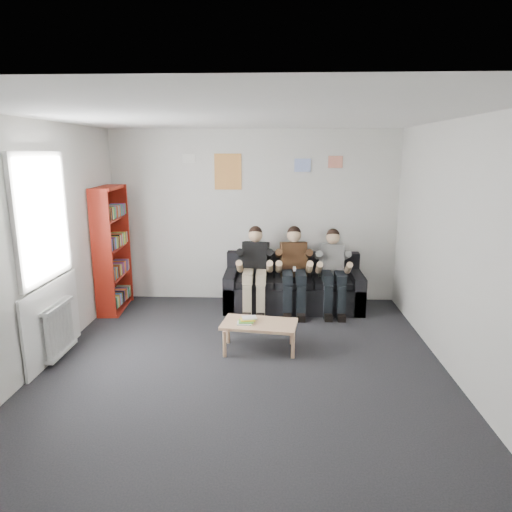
{
  "coord_description": "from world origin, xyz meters",
  "views": [
    {
      "loc": [
        0.34,
        -4.66,
        2.36
      ],
      "look_at": [
        0.09,
        1.3,
        0.99
      ],
      "focal_mm": 32.0,
      "sensor_mm": 36.0,
      "label": 1
    }
  ],
  "objects": [
    {
      "name": "room_shell",
      "position": [
        0.0,
        0.0,
        1.35
      ],
      "size": [
        5.0,
        5.0,
        5.0
      ],
      "color": "black",
      "rests_on": "ground"
    },
    {
      "name": "sofa",
      "position": [
        0.62,
        2.11,
        0.29
      ],
      "size": [
        2.08,
        0.85,
        0.8
      ],
      "color": "black",
      "rests_on": "ground"
    },
    {
      "name": "bookshelf",
      "position": [
        -2.08,
        1.89,
        0.93
      ],
      "size": [
        0.28,
        0.84,
        1.87
      ],
      "rotation": [
        0.0,
        0.0,
        0.08
      ],
      "color": "maroon",
      "rests_on": "ground"
    },
    {
      "name": "coffee_table",
      "position": [
        0.16,
        0.49,
        0.31
      ],
      "size": [
        0.89,
        0.49,
        0.35
      ],
      "rotation": [
        0.0,
        0.0,
        -0.14
      ],
      "color": "#DBAD7E",
      "rests_on": "ground"
    },
    {
      "name": "game_cases",
      "position": [
        0.01,
        0.48,
        0.38
      ],
      "size": [
        0.23,
        0.21,
        0.05
      ],
      "rotation": [
        0.0,
        0.0,
        -0.0
      ],
      "color": "white",
      "rests_on": "coffee_table"
    },
    {
      "name": "person_left",
      "position": [
        0.04,
        1.91,
        0.63
      ],
      "size": [
        0.39,
        0.83,
        1.27
      ],
      "rotation": [
        0.0,
        0.0,
        -0.16
      ],
      "color": "black",
      "rests_on": "sofa"
    },
    {
      "name": "person_middle",
      "position": [
        0.62,
        1.91,
        0.63
      ],
      "size": [
        0.39,
        0.83,
        1.27
      ],
      "rotation": [
        0.0,
        0.0,
        0.14
      ],
      "color": "#4E2F1A",
      "rests_on": "sofa"
    },
    {
      "name": "person_right",
      "position": [
        1.2,
        1.91,
        0.62
      ],
      "size": [
        0.37,
        0.8,
        1.24
      ],
      "rotation": [
        0.0,
        0.0,
        -0.16
      ],
      "color": "silver",
      "rests_on": "sofa"
    },
    {
      "name": "radiator",
      "position": [
        -2.15,
        0.2,
        0.35
      ],
      "size": [
        0.1,
        0.64,
        0.6
      ],
      "color": "silver",
      "rests_on": "ground"
    },
    {
      "name": "window",
      "position": [
        -2.22,
        0.2,
        1.03
      ],
      "size": [
        0.05,
        1.3,
        2.36
      ],
      "color": "white",
      "rests_on": "room_shell"
    },
    {
      "name": "poster_large",
      "position": [
        -0.4,
        2.49,
        2.05
      ],
      "size": [
        0.42,
        0.01,
        0.55
      ],
      "primitive_type": "cube",
      "color": "gold",
      "rests_on": "room_shell"
    },
    {
      "name": "poster_blue",
      "position": [
        0.75,
        2.49,
        2.15
      ],
      "size": [
        0.25,
        0.01,
        0.2
      ],
      "primitive_type": "cube",
      "color": "#4576EC",
      "rests_on": "room_shell"
    },
    {
      "name": "poster_pink",
      "position": [
        1.25,
        2.49,
        2.2
      ],
      "size": [
        0.22,
        0.01,
        0.18
      ],
      "primitive_type": "cube",
      "color": "#CF4086",
      "rests_on": "room_shell"
    },
    {
      "name": "poster_sign",
      "position": [
        -1.0,
        2.49,
        2.25
      ],
      "size": [
        0.2,
        0.01,
        0.14
      ],
      "primitive_type": "cube",
      "color": "white",
      "rests_on": "room_shell"
    }
  ]
}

